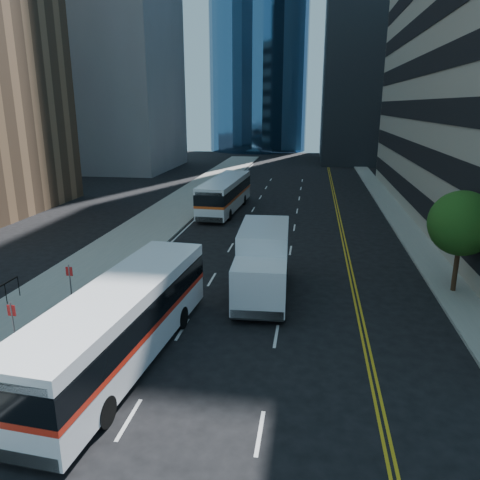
{
  "coord_description": "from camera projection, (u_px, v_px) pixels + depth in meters",
  "views": [
    {
      "loc": [
        1.68,
        -15.46,
        9.18
      ],
      "look_at": [
        -1.68,
        6.35,
        2.8
      ],
      "focal_mm": 35.0,
      "sensor_mm": 36.0,
      "label": 1
    }
  ],
  "objects": [
    {
      "name": "ground",
      "position": [
        259.0,
        360.0,
        17.47
      ],
      "size": [
        160.0,
        160.0,
        0.0
      ],
      "primitive_type": "plane",
      "color": "black",
      "rests_on": "ground"
    },
    {
      "name": "sidewalk_west",
      "position": [
        176.0,
        209.0,
        42.72
      ],
      "size": [
        5.0,
        90.0,
        0.15
      ],
      "primitive_type": "cube",
      "color": "gray",
      "rests_on": "ground"
    },
    {
      "name": "sidewalk_east",
      "position": [
        397.0,
        216.0,
        39.87
      ],
      "size": [
        2.0,
        90.0,
        0.15
      ],
      "primitive_type": "cube",
      "color": "gray",
      "rests_on": "ground"
    },
    {
      "name": "midrise_west",
      "position": [
        105.0,
        44.0,
        66.08
      ],
      "size": [
        18.0,
        18.0,
        35.0
      ],
      "primitive_type": "cube",
      "color": "gray",
      "rests_on": "ground"
    },
    {
      "name": "street_tree",
      "position": [
        462.0,
        223.0,
        22.74
      ],
      "size": [
        3.2,
        3.2,
        5.1
      ],
      "color": "#332114",
      "rests_on": "sidewalk_east"
    },
    {
      "name": "bus_front",
      "position": [
        121.0,
        322.0,
        16.94
      ],
      "size": [
        3.41,
        11.69,
        2.97
      ],
      "rotation": [
        0.0,
        0.0,
        -0.08
      ],
      "color": "white",
      "rests_on": "ground"
    },
    {
      "name": "bus_rear",
      "position": [
        225.0,
        193.0,
        41.71
      ],
      "size": [
        3.0,
        11.42,
        2.92
      ],
      "rotation": [
        0.0,
        0.0,
        -0.05
      ],
      "color": "white",
      "rests_on": "ground"
    },
    {
      "name": "box_truck",
      "position": [
        263.0,
        262.0,
        23.01
      ],
      "size": [
        2.67,
        7.06,
        3.33
      ],
      "rotation": [
        0.0,
        0.0,
        0.04
      ],
      "color": "silver",
      "rests_on": "ground"
    }
  ]
}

